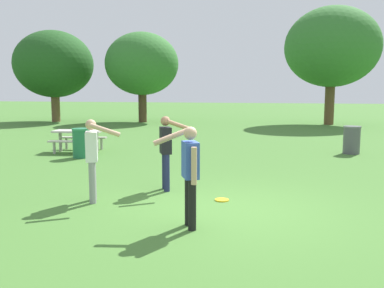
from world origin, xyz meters
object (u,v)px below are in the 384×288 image
object	(u,v)px
picnic_table_near	(78,136)
tree_tall_left	(54,64)
tree_far_right	(332,47)
trash_can_further_along	(352,140)
person_thrower	(166,147)
tree_broad_center	(142,64)
frisbee	(222,200)
person_bystander	(92,154)
person_catcher	(190,169)
trash_can_beside_table	(81,143)

from	to	relation	value
picnic_table_near	tree_tall_left	world-z (taller)	tree_tall_left
tree_far_right	tree_tall_left	bearing A→B (deg)	-175.79
picnic_table_near	trash_can_further_along	distance (m)	9.59
person_thrower	trash_can_further_along	size ratio (longest dim) A/B	1.71
tree_tall_left	tree_broad_center	size ratio (longest dim) A/B	1.03
frisbee	trash_can_further_along	distance (m)	7.80
trash_can_further_along	tree_tall_left	world-z (taller)	tree_tall_left
frisbee	tree_tall_left	bearing A→B (deg)	127.94
person_bystander	tree_tall_left	world-z (taller)	tree_tall_left
frisbee	picnic_table_near	xyz separation A→B (m)	(-5.87, 5.42, 0.55)
person_catcher	tree_broad_center	size ratio (longest dim) A/B	0.27
person_catcher	person_bystander	xyz separation A→B (m)	(-2.19, 1.13, 0.00)
person_thrower	trash_can_beside_table	xyz separation A→B (m)	(-3.86, 3.65, -0.48)
frisbee	tree_far_right	size ratio (longest dim) A/B	0.04
person_thrower	tree_far_right	size ratio (longest dim) A/B	0.23
trash_can_beside_table	tree_tall_left	distance (m)	16.36
tree_broad_center	tree_far_right	distance (m)	12.17
trash_can_further_along	tree_tall_left	bearing A→B (deg)	148.12
person_thrower	picnic_table_near	world-z (taller)	person_thrower
person_catcher	person_bystander	world-z (taller)	same
person_thrower	frisbee	world-z (taller)	person_thrower
trash_can_beside_table	tree_far_right	distance (m)	18.09
tree_tall_left	person_catcher	bearing A→B (deg)	-55.19
frisbee	trash_can_further_along	size ratio (longest dim) A/B	0.30
person_bystander	trash_can_further_along	world-z (taller)	person_bystander
person_catcher	person_thrower	bearing A→B (deg)	113.56
trash_can_beside_table	tree_broad_center	xyz separation A→B (m)	(-2.66, 14.25, 3.40)
trash_can_beside_table	person_thrower	bearing A→B (deg)	-43.37
trash_can_further_along	tree_tall_left	size ratio (longest dim) A/B	0.16
person_thrower	person_bystander	xyz separation A→B (m)	(-1.17, -1.21, 0.00)
trash_can_beside_table	tree_broad_center	size ratio (longest dim) A/B	0.16
trash_can_beside_table	trash_can_further_along	size ratio (longest dim) A/B	1.00
trash_can_further_along	tree_far_right	world-z (taller)	tree_far_right
trash_can_further_along	person_catcher	bearing A→B (deg)	-114.39
trash_can_beside_table	person_catcher	bearing A→B (deg)	-50.81
trash_can_further_along	person_bystander	bearing A→B (deg)	-129.17
person_catcher	trash_can_further_along	distance (m)	9.47
frisbee	tree_far_right	bearing A→B (deg)	77.35
frisbee	tree_broad_center	bearing A→B (deg)	112.95
frisbee	picnic_table_near	distance (m)	8.01
person_catcher	tree_tall_left	distance (m)	23.87
person_bystander	picnic_table_near	xyz separation A→B (m)	(-3.38, 6.01, -0.40)
tree_broad_center	tree_tall_left	bearing A→B (deg)	-172.61
person_thrower	tree_tall_left	distance (m)	21.40
person_catcher	picnic_table_near	bearing A→B (deg)	127.98
trash_can_beside_table	trash_can_further_along	bearing A→B (deg)	16.67
person_catcher	trash_can_beside_table	world-z (taller)	person_catcher
person_bystander	trash_can_further_along	size ratio (longest dim) A/B	1.71
person_thrower	tree_far_right	distance (m)	19.66
tree_far_right	trash_can_further_along	bearing A→B (deg)	-93.18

